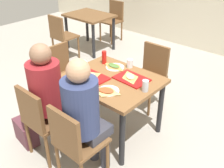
% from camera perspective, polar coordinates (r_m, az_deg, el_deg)
% --- Properties ---
extents(ground_plane, '(10.00, 10.00, 0.02)m').
position_cam_1_polar(ground_plane, '(3.29, -0.00, -10.05)').
color(ground_plane, '#9E998E').
extents(main_table, '(1.01, 0.82, 0.73)m').
position_cam_1_polar(main_table, '(2.93, -0.00, -0.52)').
color(main_table, brown).
rests_on(main_table, ground_plane).
extents(chair_near_left, '(0.40, 0.40, 0.86)m').
position_cam_1_polar(chair_near_left, '(2.73, -15.31, -7.22)').
color(chair_near_left, brown).
rests_on(chair_near_left, ground_plane).
extents(chair_near_right, '(0.40, 0.40, 0.86)m').
position_cam_1_polar(chair_near_right, '(2.40, -8.26, -12.25)').
color(chair_near_right, brown).
rests_on(chair_near_right, ground_plane).
extents(chair_far_side, '(0.40, 0.40, 0.86)m').
position_cam_1_polar(chair_far_side, '(3.55, 8.55, 2.75)').
color(chair_far_side, brown).
rests_on(chair_far_side, ground_plane).
extents(chair_left_end, '(0.40, 0.40, 0.86)m').
position_cam_1_polar(chair_left_end, '(3.56, -10.79, 2.66)').
color(chair_left_end, brown).
rests_on(chair_left_end, ground_plane).
extents(person_in_red, '(0.32, 0.42, 1.27)m').
position_cam_1_polar(person_in_red, '(2.66, -13.56, -1.67)').
color(person_in_red, '#383842').
rests_on(person_in_red, ground_plane).
extents(person_in_brown_jacket, '(0.32, 0.42, 1.27)m').
position_cam_1_polar(person_in_brown_jacket, '(2.32, -6.09, -6.04)').
color(person_in_brown_jacket, '#383842').
rests_on(person_in_brown_jacket, ground_plane).
extents(tray_red_near, '(0.37, 0.27, 0.02)m').
position_cam_1_polar(tray_red_near, '(2.89, -4.53, 1.47)').
color(tray_red_near, '#B21414').
rests_on(tray_red_near, main_table).
extents(tray_red_far, '(0.37, 0.28, 0.02)m').
position_cam_1_polar(tray_red_far, '(2.86, 4.30, 1.16)').
color(tray_red_far, '#B21414').
rests_on(tray_red_far, main_table).
extents(paper_plate_center, '(0.22, 0.22, 0.01)m').
position_cam_1_polar(paper_plate_center, '(3.11, 0.67, 3.71)').
color(paper_plate_center, white).
rests_on(paper_plate_center, main_table).
extents(paper_plate_near_edge, '(0.22, 0.22, 0.01)m').
position_cam_1_polar(paper_plate_near_edge, '(2.64, -0.79, -1.49)').
color(paper_plate_near_edge, white).
rests_on(paper_plate_near_edge, main_table).
extents(pizza_slice_a, '(0.23, 0.26, 0.02)m').
position_cam_1_polar(pizza_slice_a, '(2.89, -5.09, 1.87)').
color(pizza_slice_a, tan).
rests_on(pizza_slice_a, tray_red_near).
extents(pizza_slice_b, '(0.25, 0.24, 0.02)m').
position_cam_1_polar(pizza_slice_b, '(2.86, 4.00, 1.62)').
color(pizza_slice_b, tan).
rests_on(pizza_slice_b, tray_red_far).
extents(pizza_slice_c, '(0.25, 0.15, 0.02)m').
position_cam_1_polar(pizza_slice_c, '(3.11, 0.38, 3.97)').
color(pizza_slice_c, '#C68C47').
rests_on(pizza_slice_c, paper_plate_center).
extents(pizza_slice_d, '(0.27, 0.22, 0.02)m').
position_cam_1_polar(pizza_slice_d, '(2.62, -1.29, -1.47)').
color(pizza_slice_d, '#DBAD60').
rests_on(pizza_slice_d, paper_plate_near_edge).
extents(plastic_cup_a, '(0.07, 0.07, 0.10)m').
position_cam_1_polar(plastic_cup_a, '(3.11, 3.94, 4.54)').
color(plastic_cup_a, white).
rests_on(plastic_cup_a, main_table).
extents(plastic_cup_b, '(0.07, 0.07, 0.10)m').
position_cam_1_polar(plastic_cup_b, '(2.62, -4.67, -0.73)').
color(plastic_cup_b, white).
rests_on(plastic_cup_b, main_table).
extents(soda_can, '(0.07, 0.07, 0.12)m').
position_cam_1_polar(soda_can, '(2.63, 7.31, -0.40)').
color(soda_can, '#B7BCC6').
rests_on(soda_can, main_table).
extents(condiment_bottle, '(0.06, 0.06, 0.16)m').
position_cam_1_polar(condiment_bottle, '(3.19, -1.73, 5.86)').
color(condiment_bottle, red).
rests_on(condiment_bottle, main_table).
extents(foil_bundle, '(0.10, 0.10, 0.10)m').
position_cam_1_polar(foil_bundle, '(3.11, -6.21, 4.43)').
color(foil_bundle, silver).
rests_on(foil_bundle, main_table).
extents(handbag, '(0.34, 0.20, 0.28)m').
position_cam_1_polar(handbag, '(3.19, -18.32, -9.92)').
color(handbag, '#592D38').
rests_on(handbag, ground_plane).
extents(background_table, '(0.90, 0.70, 0.73)m').
position_cam_1_polar(background_table, '(5.40, -4.95, 13.69)').
color(background_table, brown).
rests_on(background_table, ground_plane).
extents(background_chair_near, '(0.40, 0.40, 0.86)m').
position_cam_1_polar(background_chair_near, '(4.97, -11.07, 10.62)').
color(background_chair_near, brown).
rests_on(background_chair_near, ground_plane).
extents(background_chair_far, '(0.40, 0.40, 0.86)m').
position_cam_1_polar(background_chair_far, '(5.93, 0.32, 14.31)').
color(background_chair_far, brown).
rests_on(background_chair_far, ground_plane).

